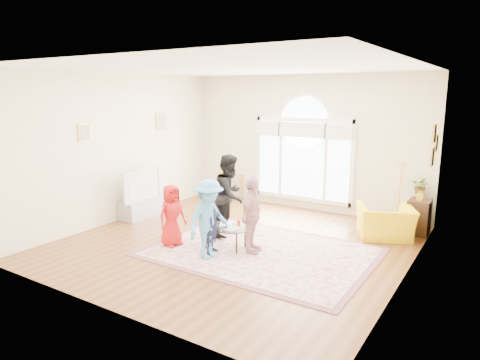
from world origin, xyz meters
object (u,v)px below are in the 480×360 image
Objects in this scene: television at (140,184)px; armchair at (385,222)px; tv_console at (141,208)px; area_rug at (261,252)px; coffee_table at (225,228)px.

armchair is at bearing 16.31° from television.
television is at bearing -0.00° from tv_console.
tv_console is (-3.39, 0.45, 0.20)m from area_rug.
armchair reaches higher than tv_console.
area_rug is 3.62× the size of armchair.
coffee_table is 1.05× the size of armchair.
television is 5.26m from armchair.
coffee_table is at bearing -13.30° from television.
tv_console is 0.85× the size of television.
tv_console is 5.25m from armchair.
television is (0.01, -0.00, 0.55)m from tv_console.
armchair is at bearing 49.37° from area_rug.
area_rug is at bearing -7.63° from television.
armchair is (5.04, 1.47, 0.11)m from tv_console.
tv_console is 0.55m from television.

